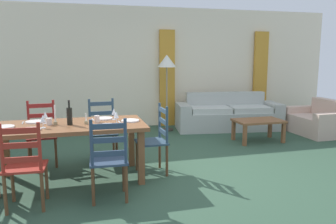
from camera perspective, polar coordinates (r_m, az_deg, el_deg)
name	(u,v)px	position (r m, az deg, el deg)	size (l,w,h in m)	color
ground_plane	(181,171)	(4.94, 2.20, -9.89)	(9.60, 9.60, 0.02)	#2F4C38
wall_far	(138,68)	(7.88, -5.03, 7.39)	(9.60, 0.16, 2.70)	beige
curtain_panel_left	(167,78)	(7.90, -0.15, 5.62)	(0.35, 0.08, 2.20)	gold
curtain_panel_right	(260,77)	(8.83, 15.13, 5.70)	(0.35, 0.08, 2.20)	gold
dining_table	(70,131)	(4.58, -15.98, -3.04)	(1.90, 0.96, 0.75)	brown
dining_chair_near_left	(24,166)	(3.93, -22.86, -8.29)	(0.44, 0.42, 0.96)	maroon
dining_chair_near_right	(109,160)	(3.90, -9.87, -7.83)	(0.44, 0.42, 0.96)	#2B3D55
dining_chair_far_left	(42,133)	(5.42, -20.30, -3.39)	(0.45, 0.43, 0.96)	maroon
dining_chair_far_right	(103,130)	(5.38, -10.87, -3.04)	(0.43, 0.41, 0.96)	#2D465A
dining_chair_head_east	(155,140)	(4.72, -2.18, -4.62)	(0.41, 0.43, 0.96)	#2D465A
dinner_plate_near_left	(30,130)	(4.35, -22.01, -2.74)	(0.24, 0.24, 0.02)	white
fork_near_left	(17,131)	(4.37, -23.95, -2.89)	(0.02, 0.17, 0.01)	silver
dinner_plate_near_right	(107,126)	(4.33, -10.11, -2.24)	(0.24, 0.24, 0.02)	white
fork_near_right	(95,127)	(4.32, -12.09, -2.40)	(0.02, 0.17, 0.01)	silver
dinner_plate_far_left	(35,122)	(4.84, -21.35, -1.53)	(0.24, 0.24, 0.02)	white
fork_far_left	(23,123)	(4.86, -23.10, -1.67)	(0.02, 0.17, 0.01)	silver
dinner_plate_far_right	(104,118)	(4.82, -10.66, -1.07)	(0.24, 0.24, 0.02)	white
fork_far_right	(93,119)	(4.81, -12.44, -1.22)	(0.02, 0.17, 0.01)	silver
dinner_plate_head_west	(4,127)	(4.64, -25.71, -2.26)	(0.24, 0.24, 0.02)	white
dinner_plate_head_east	(130,121)	(4.62, -6.32, -1.43)	(0.24, 0.24, 0.02)	white
fork_head_east	(119,122)	(4.60, -8.16, -1.59)	(0.02, 0.17, 0.01)	silver
wine_bottle	(69,116)	(4.51, -16.14, -0.60)	(0.07, 0.07, 0.32)	black
wine_glass_near_left	(43,119)	(4.41, -20.20, -1.13)	(0.06, 0.06, 0.16)	white
wine_glass_near_right	(116,115)	(4.45, -8.63, -0.55)	(0.06, 0.06, 0.16)	white
wine_glass_far_left	(45,115)	(4.70, -19.83, -0.49)	(0.06, 0.06, 0.16)	white
wine_glass_far_right	(114,112)	(4.73, -9.02, 0.02)	(0.06, 0.06, 0.16)	white
coffee_cup_primary	(97,119)	(4.60, -11.79, -1.15)	(0.07, 0.07, 0.09)	beige
coffee_cup_secondary	(49,122)	(4.58, -19.24, -1.53)	(0.07, 0.07, 0.09)	beige
candle_tall	(55,119)	(4.58, -18.32, -1.14)	(0.05, 0.05, 0.26)	#998C66
candle_short	(86,121)	(4.52, -13.52, -1.50)	(0.05, 0.05, 0.14)	#998C66
couch	(228,116)	(7.74, 9.93, -0.63)	(2.37, 1.12, 0.80)	#AAAEA4
coffee_table	(258,123)	(6.70, 14.87, -1.80)	(0.90, 0.56, 0.42)	brown
armchair_upholstered	(318,122)	(7.80, 23.76, -1.54)	(0.81, 1.17, 0.72)	#D0AE9A
standing_lamp	(167,66)	(7.33, -0.20, 7.76)	(0.40, 0.40, 1.64)	#332D28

